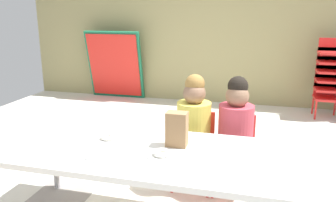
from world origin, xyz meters
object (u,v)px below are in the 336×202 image
(seated_child_middle_seat, at_px, (236,125))
(donut_powdered_loose, at_px, (108,137))
(seated_child_near_camera, at_px, (194,122))
(folded_activity_table, at_px, (115,65))
(craft_table, at_px, (140,156))
(kid_chair_red_stack, at_px, (329,74))
(paper_plate_near_edge, at_px, (162,156))
(paper_bag_brown, at_px, (177,129))
(donut_powdered_on_plate, at_px, (162,153))
(paper_plate_center_table, at_px, (101,156))

(seated_child_middle_seat, relative_size, donut_powdered_loose, 8.75)
(seated_child_near_camera, relative_size, folded_activity_table, 0.84)
(craft_table, height_order, seated_child_near_camera, seated_child_near_camera)
(kid_chair_red_stack, height_order, paper_plate_near_edge, kid_chair_red_stack)
(paper_bag_brown, distance_m, paper_plate_near_edge, 0.22)
(seated_child_near_camera, relative_size, seated_child_middle_seat, 1.00)
(craft_table, distance_m, paper_bag_brown, 0.28)
(kid_chair_red_stack, distance_m, donut_powdered_loose, 3.38)
(donut_powdered_on_plate, bearing_deg, folded_activity_table, 117.69)
(seated_child_near_camera, relative_size, donut_powdered_on_plate, 8.87)
(seated_child_middle_seat, bearing_deg, craft_table, -131.50)
(kid_chair_red_stack, bearing_deg, seated_child_middle_seat, -114.20)
(paper_plate_near_edge, height_order, paper_plate_center_table, same)
(kid_chair_red_stack, relative_size, paper_plate_center_table, 5.78)
(paper_plate_near_edge, distance_m, donut_powdered_on_plate, 0.02)
(folded_activity_table, relative_size, donut_powdered_on_plate, 10.51)
(donut_powdered_on_plate, bearing_deg, donut_powdered_loose, 156.72)
(craft_table, distance_m, paper_plate_center_table, 0.25)
(donut_powdered_loose, bearing_deg, paper_plate_near_edge, -23.28)
(donut_powdered_on_plate, distance_m, donut_powdered_loose, 0.46)
(paper_plate_near_edge, bearing_deg, donut_powdered_loose, 156.72)
(paper_plate_near_edge, xyz_separation_m, donut_powdered_loose, (-0.42, 0.18, 0.01))
(donut_powdered_loose, bearing_deg, donut_powdered_on_plate, -23.28)
(paper_bag_brown, height_order, donut_powdered_loose, paper_bag_brown)
(paper_bag_brown, relative_size, donut_powdered_loose, 2.10)
(folded_activity_table, bearing_deg, paper_bag_brown, -60.23)
(seated_child_middle_seat, xyz_separation_m, donut_powdered_on_plate, (-0.38, -0.69, 0.02))
(kid_chair_red_stack, height_order, paper_plate_center_table, kid_chair_red_stack)
(craft_table, xyz_separation_m, folded_activity_table, (-1.54, 3.16, 0.03))
(paper_plate_center_table, height_order, donut_powdered_on_plate, donut_powdered_on_plate)
(donut_powdered_loose, bearing_deg, paper_bag_brown, 0.44)
(donut_powdered_loose, bearing_deg, folded_activity_table, 112.69)
(donut_powdered_on_plate, height_order, donut_powdered_loose, donut_powdered_on_plate)
(seated_child_middle_seat, height_order, paper_bag_brown, seated_child_middle_seat)
(paper_plate_near_edge, height_order, donut_powdered_loose, donut_powdered_loose)
(kid_chair_red_stack, xyz_separation_m, donut_powdered_on_plate, (-1.43, -3.01, 0.00))
(paper_bag_brown, bearing_deg, craft_table, -151.87)
(kid_chair_red_stack, height_order, folded_activity_table, folded_activity_table)
(paper_plate_center_table, bearing_deg, folded_activity_table, 112.15)
(seated_child_middle_seat, xyz_separation_m, kid_chair_red_stack, (1.04, 2.32, 0.02))
(folded_activity_table, bearing_deg, donut_powdered_on_plate, -62.31)
(paper_plate_center_table, distance_m, donut_powdered_on_plate, 0.36)
(craft_table, relative_size, donut_powdered_loose, 17.27)
(seated_child_middle_seat, height_order, donut_powdered_loose, seated_child_middle_seat)
(craft_table, bearing_deg, kid_chair_red_stack, 61.61)
(paper_bag_brown, relative_size, paper_plate_near_edge, 1.22)
(seated_child_middle_seat, xyz_separation_m, folded_activity_table, (-2.08, 2.55, -0.02))
(seated_child_middle_seat, height_order, donut_powdered_on_plate, seated_child_middle_seat)
(donut_powdered_loose, bearing_deg, kid_chair_red_stack, 56.86)
(seated_child_middle_seat, bearing_deg, seated_child_near_camera, 180.00)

